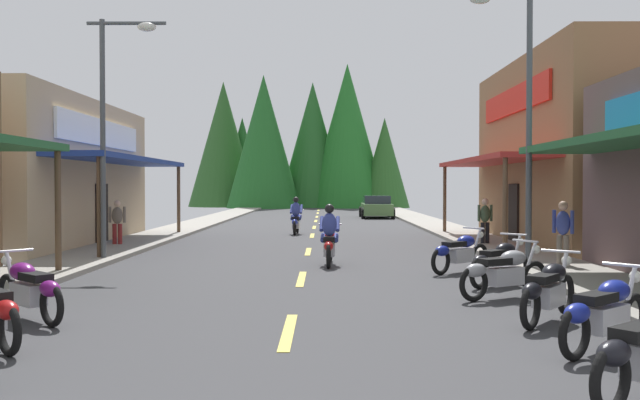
{
  "coord_description": "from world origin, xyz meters",
  "views": [
    {
      "loc": [
        0.5,
        -1.46,
        2.03
      ],
      "look_at": [
        0.29,
        31.06,
        1.35
      ],
      "focal_mm": 38.31,
      "sensor_mm": 36.0,
      "label": 1
    }
  ],
  "objects_px": {
    "motorcycle_parked_right_2": "(548,290)",
    "motorcycle_parked_right_3": "(504,271)",
    "motorcycle_parked_right_4": "(499,262)",
    "pedestrian_waiting": "(117,220)",
    "streetlamp_right": "(517,91)",
    "rider_cruising_lead": "(329,240)",
    "streetlamp_left": "(114,105)",
    "rider_cruising_trailing": "(296,219)",
    "motorcycle_parked_left_2": "(29,288)",
    "pedestrian_browsing": "(563,230)",
    "motorcycle_parked_right_1": "(605,312)",
    "pedestrian_by_shop": "(485,219)",
    "motorcycle_parked_right_5": "(460,252)",
    "parked_car_curbside": "(376,207)"
  },
  "relations": [
    {
      "from": "motorcycle_parked_right_2",
      "to": "motorcycle_parked_right_3",
      "type": "relative_size",
      "value": 0.93
    },
    {
      "from": "motorcycle_parked_right_2",
      "to": "motorcycle_parked_right_3",
      "type": "distance_m",
      "value": 2.15
    },
    {
      "from": "motorcycle_parked_right_4",
      "to": "pedestrian_waiting",
      "type": "xyz_separation_m",
      "value": [
        -10.37,
        8.42,
        0.41
      ]
    },
    {
      "from": "streetlamp_right",
      "to": "rider_cruising_lead",
      "type": "xyz_separation_m",
      "value": [
        -4.47,
        1.03,
        -3.65
      ]
    },
    {
      "from": "streetlamp_left",
      "to": "rider_cruising_trailing",
      "type": "distance_m",
      "value": 11.86
    },
    {
      "from": "motorcycle_parked_left_2",
      "to": "rider_cruising_trailing",
      "type": "relative_size",
      "value": 0.77
    },
    {
      "from": "motorcycle_parked_right_3",
      "to": "pedestrian_browsing",
      "type": "xyz_separation_m",
      "value": [
        2.55,
        4.28,
        0.47
      ]
    },
    {
      "from": "motorcycle_parked_right_1",
      "to": "motorcycle_parked_right_2",
      "type": "xyz_separation_m",
      "value": [
        -0.11,
        1.77,
        0.0
      ]
    },
    {
      "from": "pedestrian_browsing",
      "to": "pedestrian_waiting",
      "type": "distance_m",
      "value": 13.84
    },
    {
      "from": "motorcycle_parked_left_2",
      "to": "pedestrian_by_shop",
      "type": "relative_size",
      "value": 1.02
    },
    {
      "from": "rider_cruising_trailing",
      "to": "streetlamp_left",
      "type": "bearing_deg",
      "value": 159.28
    },
    {
      "from": "streetlamp_left",
      "to": "pedestrian_by_shop",
      "type": "bearing_deg",
      "value": 22.75
    },
    {
      "from": "motorcycle_parked_right_1",
      "to": "pedestrian_waiting",
      "type": "xyz_separation_m",
      "value": [
        -10.25,
        13.93,
        0.41
      ]
    },
    {
      "from": "motorcycle_parked_right_2",
      "to": "motorcycle_parked_right_4",
      "type": "distance_m",
      "value": 3.75
    },
    {
      "from": "motorcycle_parked_right_5",
      "to": "rider_cruising_trailing",
      "type": "relative_size",
      "value": 0.77
    },
    {
      "from": "rider_cruising_lead",
      "to": "pedestrian_browsing",
      "type": "relative_size",
      "value": 1.29
    },
    {
      "from": "motorcycle_parked_right_5",
      "to": "motorcycle_parked_right_3",
      "type": "bearing_deg",
      "value": -131.25
    },
    {
      "from": "motorcycle_parked_right_3",
      "to": "rider_cruising_lead",
      "type": "height_order",
      "value": "rider_cruising_lead"
    },
    {
      "from": "motorcycle_parked_right_3",
      "to": "motorcycle_parked_right_4",
      "type": "height_order",
      "value": "same"
    },
    {
      "from": "motorcycle_parked_left_2",
      "to": "pedestrian_browsing",
      "type": "bearing_deg",
      "value": -105.8
    },
    {
      "from": "motorcycle_parked_right_2",
      "to": "motorcycle_parked_left_2",
      "type": "relative_size",
      "value": 1.07
    },
    {
      "from": "motorcycle_parked_right_3",
      "to": "pedestrian_browsing",
      "type": "relative_size",
      "value": 1.14
    },
    {
      "from": "streetlamp_right",
      "to": "motorcycle_parked_right_1",
      "type": "relative_size",
      "value": 3.98
    },
    {
      "from": "rider_cruising_lead",
      "to": "pedestrian_waiting",
      "type": "xyz_separation_m",
      "value": [
        -6.93,
        4.9,
        0.24
      ]
    },
    {
      "from": "motorcycle_parked_right_4",
      "to": "rider_cruising_trailing",
      "type": "xyz_separation_m",
      "value": [
        -4.76,
        14.68,
        0.17
      ]
    },
    {
      "from": "motorcycle_parked_right_3",
      "to": "pedestrian_waiting",
      "type": "height_order",
      "value": "pedestrian_waiting"
    },
    {
      "from": "motorcycle_parked_right_2",
      "to": "rider_cruising_lead",
      "type": "bearing_deg",
      "value": 61.33
    },
    {
      "from": "streetlamp_left",
      "to": "parked_car_curbside",
      "type": "distance_m",
      "value": 26.87
    },
    {
      "from": "motorcycle_parked_right_5",
      "to": "motorcycle_parked_left_2",
      "type": "xyz_separation_m",
      "value": [
        -7.63,
        -5.75,
        0.0
      ]
    },
    {
      "from": "streetlamp_left",
      "to": "streetlamp_right",
      "type": "height_order",
      "value": "streetlamp_right"
    },
    {
      "from": "motorcycle_parked_right_4",
      "to": "motorcycle_parked_left_2",
      "type": "xyz_separation_m",
      "value": [
        -8.01,
        -3.66,
        0.0
      ]
    },
    {
      "from": "motorcycle_parked_right_1",
      "to": "motorcycle_parked_right_5",
      "type": "relative_size",
      "value": 1.02
    },
    {
      "from": "rider_cruising_lead",
      "to": "parked_car_curbside",
      "type": "xyz_separation_m",
      "value": [
        3.17,
        25.84,
        0.03
      ]
    },
    {
      "from": "streetlamp_right",
      "to": "rider_cruising_trailing",
      "type": "relative_size",
      "value": 3.12
    },
    {
      "from": "motorcycle_parked_right_1",
      "to": "rider_cruising_trailing",
      "type": "xyz_separation_m",
      "value": [
        -4.64,
        20.2,
        0.17
      ]
    },
    {
      "from": "motorcycle_parked_right_2",
      "to": "pedestrian_waiting",
      "type": "distance_m",
      "value": 15.84
    },
    {
      "from": "streetlamp_right",
      "to": "rider_cruising_trailing",
      "type": "distance_m",
      "value": 13.98
    },
    {
      "from": "rider_cruising_lead",
      "to": "pedestrian_waiting",
      "type": "bearing_deg",
      "value": 56.89
    },
    {
      "from": "pedestrian_waiting",
      "to": "motorcycle_parked_right_3",
      "type": "bearing_deg",
      "value": 45.51
    },
    {
      "from": "motorcycle_parked_right_3",
      "to": "pedestrian_browsing",
      "type": "distance_m",
      "value": 5.01
    },
    {
      "from": "motorcycle_parked_right_4",
      "to": "pedestrian_waiting",
      "type": "height_order",
      "value": "pedestrian_waiting"
    },
    {
      "from": "pedestrian_by_shop",
      "to": "pedestrian_browsing",
      "type": "bearing_deg",
      "value": 163.29
    },
    {
      "from": "motorcycle_parked_right_3",
      "to": "pedestrian_by_shop",
      "type": "height_order",
      "value": "pedestrian_by_shop"
    },
    {
      "from": "rider_cruising_lead",
      "to": "pedestrian_by_shop",
      "type": "xyz_separation_m",
      "value": [
        5.22,
        5.31,
        0.28
      ]
    },
    {
      "from": "motorcycle_parked_right_2",
      "to": "pedestrian_waiting",
      "type": "xyz_separation_m",
      "value": [
        -10.14,
        12.17,
        0.41
      ]
    },
    {
      "from": "parked_car_curbside",
      "to": "rider_cruising_trailing",
      "type": "bearing_deg",
      "value": 163.31
    },
    {
      "from": "motorcycle_parked_left_2",
      "to": "streetlamp_left",
      "type": "bearing_deg",
      "value": -39.37
    },
    {
      "from": "pedestrian_by_shop",
      "to": "motorcycle_parked_right_2",
      "type": "bearing_deg",
      "value": 150.07
    },
    {
      "from": "motorcycle_parked_right_5",
      "to": "pedestrian_browsing",
      "type": "height_order",
      "value": "pedestrian_browsing"
    },
    {
      "from": "rider_cruising_trailing",
      "to": "pedestrian_browsing",
      "type": "bearing_deg",
      "value": -147.66
    }
  ]
}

